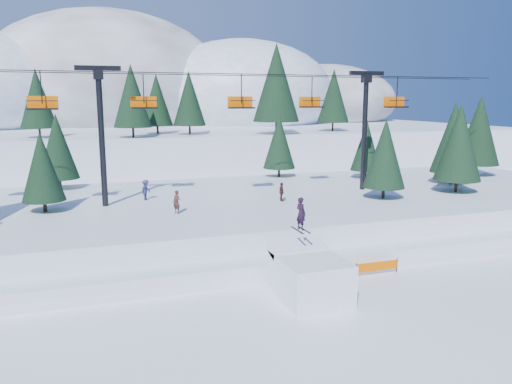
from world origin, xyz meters
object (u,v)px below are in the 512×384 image
object	(u,v)px
banner_near	(377,266)
jump_kicker	(310,275)
chairlift	(230,113)
banner_far	(392,254)

from	to	relation	value
banner_near	jump_kicker	bearing A→B (deg)	-160.87
jump_kicker	banner_near	size ratio (longest dim) A/B	1.81
jump_kicker	chairlift	distance (m)	17.59
chairlift	jump_kicker	bearing A→B (deg)	-90.51
jump_kicker	banner_far	xyz separation A→B (m)	(7.55, 3.65, -0.69)
chairlift	banner_far	xyz separation A→B (m)	(7.41, -11.97, -8.78)
banner_far	chairlift	bearing A→B (deg)	121.76
banner_near	banner_far	distance (m)	2.90
chairlift	banner_far	bearing A→B (deg)	-58.24
chairlift	banner_near	xyz separation A→B (m)	(5.15, -13.78, -8.78)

